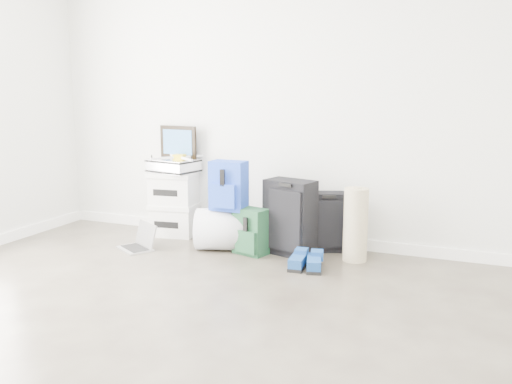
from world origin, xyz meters
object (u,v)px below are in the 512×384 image
at_px(duffel_bag, 230,230).
at_px(large_suitcase, 290,217).
at_px(carry_on, 331,222).
at_px(boxes_stack, 175,203).
at_px(briefcase, 174,166).
at_px(laptop, 139,243).

bearing_deg(duffel_bag, large_suitcase, -8.26).
distance_m(large_suitcase, carry_on, 0.39).
distance_m(boxes_stack, briefcase, 0.38).
height_order(briefcase, carry_on, briefcase).
distance_m(large_suitcase, laptop, 1.39).
bearing_deg(large_suitcase, laptop, -148.96).
relative_size(briefcase, duffel_bag, 0.73).
height_order(large_suitcase, laptop, large_suitcase).
bearing_deg(carry_on, briefcase, 160.65).
height_order(carry_on, laptop, carry_on).
bearing_deg(laptop, carry_on, 51.27).
bearing_deg(briefcase, large_suitcase, 2.89).
distance_m(boxes_stack, duffel_bag, 0.79).
bearing_deg(carry_on, boxes_stack, 160.65).
relative_size(boxes_stack, large_suitcase, 0.96).
relative_size(briefcase, laptop, 1.09).
height_order(duffel_bag, large_suitcase, large_suitcase).
relative_size(briefcase, carry_on, 0.83).
relative_size(boxes_stack, briefcase, 1.43).
bearing_deg(boxes_stack, duffel_bag, -27.86).
distance_m(duffel_bag, carry_on, 0.91).
bearing_deg(laptop, boxes_stack, 116.28).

